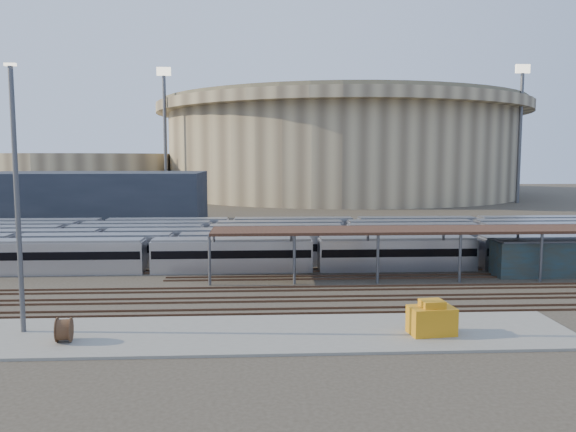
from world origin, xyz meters
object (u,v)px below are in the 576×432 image
(teal_boxcar, at_px, (567,258))
(cable_reel_west, at_px, (64,330))
(yard_light_pole, at_px, (17,199))
(yellow_equipment, at_px, (432,320))

(teal_boxcar, xyz_separation_m, cable_reel_west, (-47.13, -20.35, -0.84))
(teal_boxcar, height_order, cable_reel_west, teal_boxcar)
(yard_light_pole, bearing_deg, cable_reel_west, -33.18)
(teal_boxcar, distance_m, cable_reel_west, 51.34)
(yard_light_pole, height_order, yellow_equipment, yard_light_pole)
(teal_boxcar, bearing_deg, yard_light_pole, -161.59)
(teal_boxcar, height_order, yellow_equipment, teal_boxcar)
(yard_light_pole, distance_m, yellow_equipment, 30.98)
(cable_reel_west, height_order, yellow_equipment, yellow_equipment)
(yellow_equipment, bearing_deg, teal_boxcar, 36.80)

